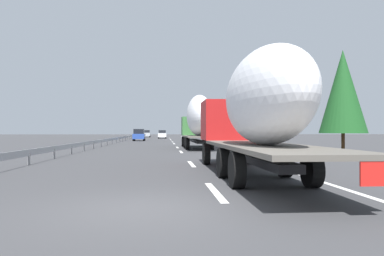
{
  "coord_description": "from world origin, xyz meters",
  "views": [
    {
      "loc": [
        -7.83,
        -0.41,
        1.64
      ],
      "look_at": [
        22.17,
        -2.76,
        1.88
      ],
      "focal_mm": 34.45,
      "sensor_mm": 36.0,
      "label": 1
    }
  ],
  "objects_px": {
    "truck_trailing": "(254,109)",
    "car_white_van": "(162,134)",
    "car_blue_sedan": "(139,135)",
    "truck_lead": "(198,120)",
    "road_sign": "(207,127)",
    "car_silver_hatch": "(147,134)"
  },
  "relations": [
    {
      "from": "truck_trailing",
      "to": "car_white_van",
      "type": "relative_size",
      "value": 3.25
    },
    {
      "from": "road_sign",
      "to": "car_blue_sedan",
      "type": "bearing_deg",
      "value": 50.89
    },
    {
      "from": "truck_lead",
      "to": "road_sign",
      "type": "bearing_deg",
      "value": -9.18
    },
    {
      "from": "car_blue_sedan",
      "to": "car_silver_hatch",
      "type": "bearing_deg",
      "value": 0.46
    },
    {
      "from": "truck_trailing",
      "to": "car_blue_sedan",
      "type": "distance_m",
      "value": 49.17
    },
    {
      "from": "truck_trailing",
      "to": "road_sign",
      "type": "distance_m",
      "value": 40.39
    },
    {
      "from": "truck_lead",
      "to": "car_blue_sedan",
      "type": "bearing_deg",
      "value": 14.61
    },
    {
      "from": "truck_lead",
      "to": "road_sign",
      "type": "height_order",
      "value": "truck_lead"
    },
    {
      "from": "truck_lead",
      "to": "car_white_van",
      "type": "height_order",
      "value": "truck_lead"
    },
    {
      "from": "truck_trailing",
      "to": "car_blue_sedan",
      "type": "height_order",
      "value": "truck_trailing"
    },
    {
      "from": "truck_trailing",
      "to": "car_white_van",
      "type": "bearing_deg",
      "value": 2.89
    },
    {
      "from": "truck_lead",
      "to": "road_sign",
      "type": "relative_size",
      "value": 3.81
    },
    {
      "from": "truck_lead",
      "to": "road_sign",
      "type": "xyz_separation_m",
      "value": [
        19.19,
        -3.1,
        -0.46
      ]
    },
    {
      "from": "truck_trailing",
      "to": "car_blue_sedan",
      "type": "xyz_separation_m",
      "value": [
        48.63,
        7.18,
        -1.43
      ]
    },
    {
      "from": "car_silver_hatch",
      "to": "truck_lead",
      "type": "bearing_deg",
      "value": -173.15
    },
    {
      "from": "car_blue_sedan",
      "to": "road_sign",
      "type": "distance_m",
      "value": 13.3
    },
    {
      "from": "truck_trailing",
      "to": "car_silver_hatch",
      "type": "bearing_deg",
      "value": 5.12
    },
    {
      "from": "car_white_van",
      "to": "truck_trailing",
      "type": "bearing_deg",
      "value": -177.11
    },
    {
      "from": "car_blue_sedan",
      "to": "car_white_van",
      "type": "height_order",
      "value": "car_blue_sedan"
    },
    {
      "from": "car_silver_hatch",
      "to": "road_sign",
      "type": "distance_m",
      "value": 44.19
    },
    {
      "from": "truck_lead",
      "to": "truck_trailing",
      "type": "xyz_separation_m",
      "value": [
        -21.08,
        -0.0,
        -0.26
      ]
    },
    {
      "from": "truck_lead",
      "to": "car_blue_sedan",
      "type": "height_order",
      "value": "truck_lead"
    }
  ]
}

